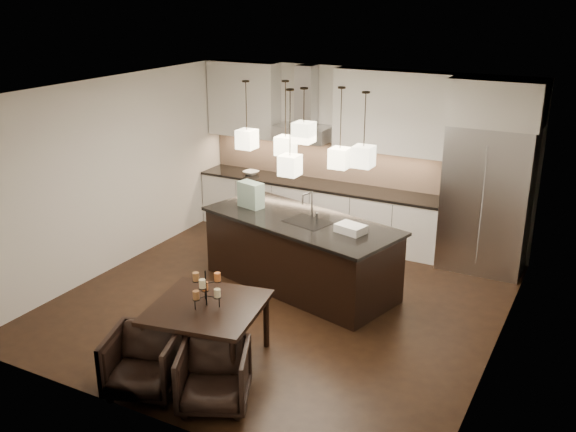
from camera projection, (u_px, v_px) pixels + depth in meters
The scene contains 37 objects.
floor at pixel (281, 302), 8.56m from camera, with size 5.50×5.50×0.02m, color black.
ceiling at pixel (280, 90), 7.62m from camera, with size 5.50×5.50×0.02m, color white.
wall_back at pixel (362, 155), 10.39m from camera, with size 5.50×0.02×2.80m, color silver.
wall_front at pixel (135, 286), 5.79m from camera, with size 5.50×0.02×2.80m, color silver.
wall_left at pixel (114, 174), 9.31m from camera, with size 0.02×5.50×2.80m, color silver.
wall_right at pixel (506, 240), 6.88m from camera, with size 0.02×5.50×2.80m, color silver.
refrigerator at pixel (487, 199), 9.26m from camera, with size 1.20×0.72×2.15m, color #B7B7BA.
fridge_panel at pixel (497, 102), 8.79m from camera, with size 1.26×0.72×0.65m, color silver.
lower_cabinets at pixel (317, 211), 10.71m from camera, with size 4.21×0.62×0.88m, color silver.
countertop at pixel (318, 185), 10.56m from camera, with size 4.21×0.66×0.04m, color black.
backsplash at pixel (326, 161), 10.70m from camera, with size 4.21×0.02×0.63m, color tan.
upper_cab_left at pixel (244, 99), 10.90m from camera, with size 1.25×0.35×1.25m, color silver.
upper_cab_right at pixel (393, 112), 9.73m from camera, with size 1.86×0.35×1.25m, color silver.
hood_canopy at pixel (303, 133), 10.46m from camera, with size 0.90×0.52×0.24m, color #B7B7BA.
hood_chimney at pixel (306, 95), 10.35m from camera, with size 0.30×0.28×0.96m, color #B7B7BA.
fruit_bowl at pixel (251, 173), 11.05m from camera, with size 0.26×0.26×0.06m, color silver.
island_body at pixel (301, 254), 8.87m from camera, with size 2.69×1.08×0.95m, color black.
island_top at pixel (301, 221), 8.70m from camera, with size 2.78×1.16×0.04m, color black.
faucet at pixel (312, 205), 8.63m from camera, with size 0.11×0.26×0.41m, color silver, non-canonical shape.
tote_bag at pixel (251, 195), 9.13m from camera, with size 0.37×0.19×0.37m, color #245E3A.
food_container at pixel (351, 229), 8.20m from camera, with size 0.37×0.26×0.11m, color silver.
dining_table at pixel (208, 334), 7.07m from camera, with size 1.17×1.17×0.70m, color black, non-canonical shape.
candelabra at pixel (206, 288), 6.89m from camera, with size 0.34×0.34×0.41m, color black, non-canonical shape.
candle_a at pixel (217, 293), 6.86m from camera, with size 0.07×0.07×0.09m, color beige.
candle_b at pixel (205, 286), 7.02m from camera, with size 0.07×0.07×0.09m, color orange.
candle_c at pixel (196, 295), 6.82m from camera, with size 0.07×0.07×0.09m, color #9C6638.
candle_d at pixel (217, 277), 6.90m from camera, with size 0.07×0.07×0.09m, color orange.
candle_e at pixel (196, 277), 6.90m from camera, with size 0.07×0.07×0.09m, color #9C6638.
candle_f at pixel (202, 284), 6.73m from camera, with size 0.07×0.07×0.09m, color beige.
armchair_left at pixel (143, 362), 6.56m from camera, with size 0.71×0.73×0.66m, color black.
armchair_right at pixel (214, 376), 6.35m from camera, with size 0.68×0.70×0.64m, color black.
pendant_a at pixel (247, 139), 8.73m from camera, with size 0.24×0.24×0.26m, color #F5ECBF.
pendant_b at pixel (286, 146), 8.77m from camera, with size 0.24×0.24×0.26m, color #F5ECBF.
pendant_c at pixel (304, 132), 8.04m from camera, with size 0.24×0.24×0.26m, color #F5ECBF.
pendant_d at pixel (340, 158), 8.21m from camera, with size 0.24×0.24×0.26m, color #F5ECBF.
pendant_e at pixel (363, 156), 7.81m from camera, with size 0.24×0.24×0.26m, color #F5ECBF.
pendant_f at pixel (290, 165), 8.07m from camera, with size 0.24×0.24×0.26m, color #F5ECBF.
Camera 1 is at (3.68, -6.75, 3.93)m, focal length 40.00 mm.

